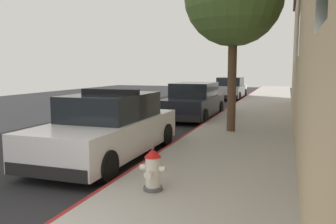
# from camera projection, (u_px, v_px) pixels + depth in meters

# --- Properties ---
(ground_plane) EXTENTS (28.84, 60.00, 0.20)m
(ground_plane) POSITION_uv_depth(u_px,v_px,m) (101.00, 123.00, 14.67)
(ground_plane) COLOR #232326
(sidewalk_pavement) EXTENTS (3.09, 60.00, 0.17)m
(sidewalk_pavement) POSITION_uv_depth(u_px,v_px,m) (248.00, 127.00, 12.72)
(sidewalk_pavement) COLOR #9E9991
(sidewalk_pavement) RESTS_ON ground
(curb_painted_edge) EXTENTS (0.08, 60.00, 0.17)m
(curb_painted_edge) POSITION_uv_depth(u_px,v_px,m) (205.00, 125.00, 13.23)
(curb_painted_edge) COLOR maroon
(curb_painted_edge) RESTS_ON ground
(police_cruiser) EXTENTS (1.94, 4.84, 1.68)m
(police_cruiser) POSITION_uv_depth(u_px,v_px,m) (109.00, 128.00, 8.53)
(police_cruiser) COLOR white
(police_cruiser) RESTS_ON ground
(parked_car_silver_ahead) EXTENTS (1.94, 4.84, 1.56)m
(parked_car_silver_ahead) POSITION_uv_depth(u_px,v_px,m) (194.00, 102.00, 15.46)
(parked_car_silver_ahead) COLOR black
(parked_car_silver_ahead) RESTS_ON ground
(parked_car_dark_far) EXTENTS (1.94, 4.84, 1.56)m
(parked_car_dark_far) POSITION_uv_depth(u_px,v_px,m) (230.00, 89.00, 25.55)
(parked_car_dark_far) COLOR #B2B5BA
(parked_car_dark_far) RESTS_ON ground
(fire_hydrant) EXTENTS (0.44, 0.40, 0.76)m
(fire_hydrant) POSITION_uv_depth(u_px,v_px,m) (153.00, 170.00, 5.78)
(fire_hydrant) COLOR #4C4C51
(fire_hydrant) RESTS_ON sidewalk_pavement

